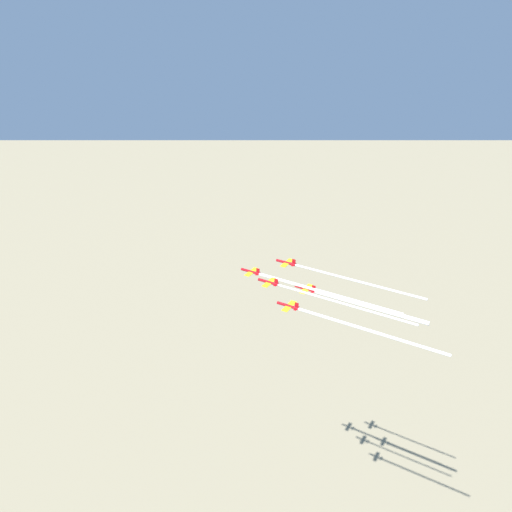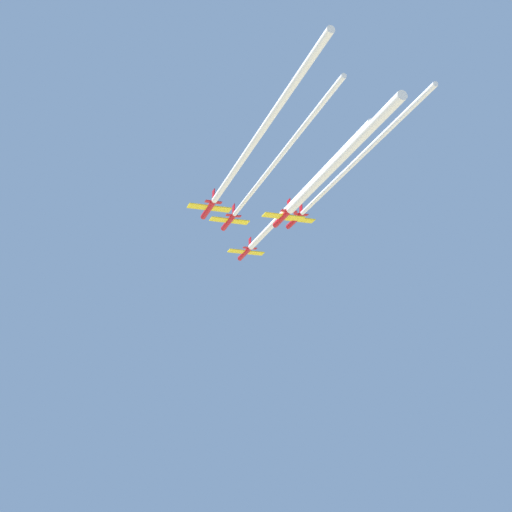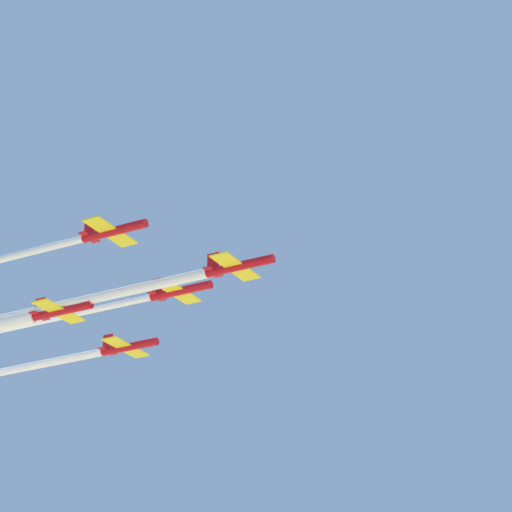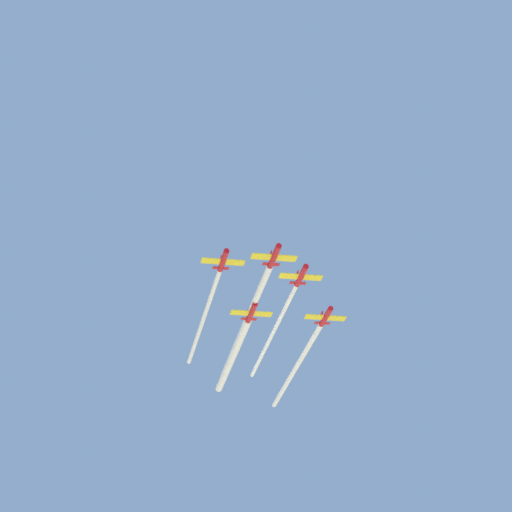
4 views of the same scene
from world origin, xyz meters
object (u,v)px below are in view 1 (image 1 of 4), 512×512
(jet_2, at_px, (287,263))
(jet_3, at_px, (289,306))
(jet_0, at_px, (251,272))
(jet_4, at_px, (306,289))
(jet_1, at_px, (269,282))

(jet_2, bearing_deg, jet_3, -150.46)
(jet_0, xyz_separation_m, jet_3, (1.48, -26.27, -0.59))
(jet_3, xyz_separation_m, jet_4, (11.10, 7.40, -0.05))
(jet_0, xyz_separation_m, jet_4, (12.58, -18.87, -0.64))
(jet_2, relative_size, jet_3, 1.00)
(jet_1, distance_m, jet_2, 13.47)
(jet_0, bearing_deg, jet_4, -90.00)
(jet_3, distance_m, jet_4, 13.34)
(jet_0, distance_m, jet_1, 13.30)
(jet_2, distance_m, jet_4, 13.89)
(jet_0, height_order, jet_1, jet_1)
(jet_0, bearing_deg, jet_3, -120.47)
(jet_2, bearing_deg, jet_4, -120.47)
(jet_3, relative_size, jet_4, 1.00)
(jet_0, height_order, jet_3, jet_0)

